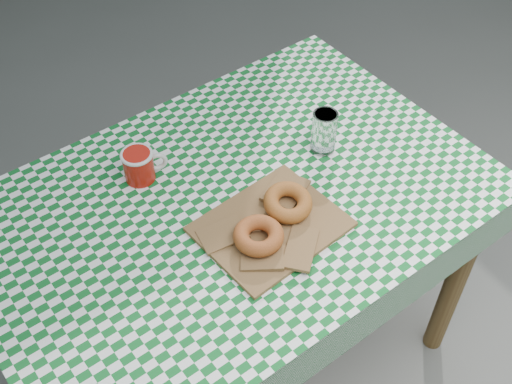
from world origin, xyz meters
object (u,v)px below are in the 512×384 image
table (236,290)px  paper_bag (271,226)px  coffee_mug (139,166)px  drinking_glass (324,132)px

table → paper_bag: bearing=-81.6°
paper_bag → coffee_mug: size_ratio=2.13×
coffee_mug → paper_bag: bearing=-44.6°
table → coffee_mug: 0.49m
paper_bag → coffee_mug: coffee_mug is taller
drinking_glass → table: bearing=-174.7°
table → paper_bag: (0.03, -0.12, 0.39)m
drinking_glass → coffee_mug: bearing=160.2°
table → paper_bag: 0.41m
table → drinking_glass: bearing=1.1°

